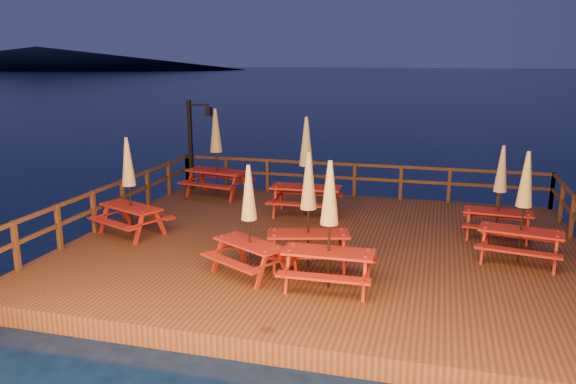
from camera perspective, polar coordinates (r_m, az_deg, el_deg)
name	(u,v)px	position (r m, az deg, el deg)	size (l,w,h in m)	color
ground	(324,259)	(13.80, 3.64, -6.79)	(500.00, 500.00, 0.00)	black
deck	(324,251)	(13.73, 3.65, -6.01)	(12.00, 10.00, 0.40)	#402214
deck_piles	(323,270)	(13.91, 3.62, -7.95)	(11.44, 9.44, 1.40)	#362411
railing	(338,196)	(15.13, 5.06, -0.37)	(11.80, 9.75, 1.10)	#362411
lamp_post	(195,137)	(19.16, -9.48, 5.58)	(0.85, 0.18, 3.00)	black
headland_left	(37,58)	(259.82, -24.11, 12.35)	(180.00, 84.00, 9.00)	black
picnic_table_0	(308,208)	(11.83, 2.09, -1.64)	(2.07, 1.86, 2.49)	maroon
picnic_table_1	(329,223)	(10.71, 4.20, -3.19)	(1.80, 1.49, 2.53)	maroon
picnic_table_2	(500,191)	(14.63, 20.73, 0.10)	(1.71, 1.44, 2.33)	maroon
picnic_table_3	(306,165)	(15.69, 1.86, 2.75)	(2.03, 1.70, 2.80)	maroon
picnic_table_4	(249,219)	(11.42, -3.97, -2.72)	(2.06, 1.95, 2.31)	maroon
picnic_table_5	(129,185)	(14.53, -15.83, 0.69)	(2.16, 2.00, 2.48)	maroon
picnic_table_6	(216,151)	(18.05, -7.29, 4.12)	(2.25, 1.97, 2.83)	maroon
picnic_table_7	(524,206)	(13.05, 22.81, -1.30)	(1.96, 1.71, 2.47)	maroon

